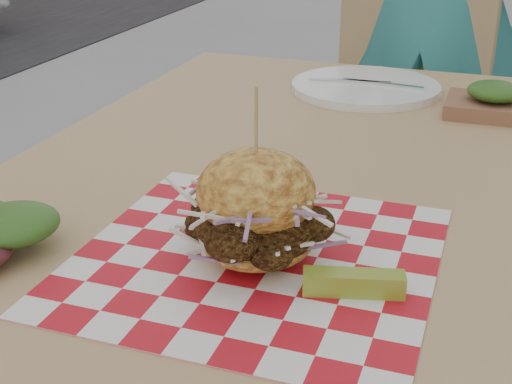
% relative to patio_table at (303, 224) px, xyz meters
% --- Properties ---
extents(patio_table, '(0.80, 1.20, 0.75)m').
position_rel_patio_table_xyz_m(patio_table, '(0.00, 0.00, 0.00)').
color(patio_table, tan).
rests_on(patio_table, ground).
extents(patio_chair, '(0.49, 0.50, 0.95)m').
position_rel_patio_table_xyz_m(patio_chair, '(0.02, 1.00, -0.12)').
color(patio_chair, tan).
rests_on(patio_chair, ground).
extents(paper_liner, '(0.36, 0.36, 0.00)m').
position_rel_patio_table_xyz_m(paper_liner, '(0.02, -0.24, 0.08)').
color(paper_liner, red).
rests_on(paper_liner, patio_table).
extents(sandwich, '(0.16, 0.16, 0.18)m').
position_rel_patio_table_xyz_m(sandwich, '(0.02, -0.24, 0.13)').
color(sandwich, '#EFB343').
rests_on(sandwich, paper_liner).
extents(pickle_spear, '(0.10, 0.05, 0.02)m').
position_rel_patio_table_xyz_m(pickle_spear, '(0.13, -0.28, 0.09)').
color(pickle_spear, '#93A42F').
rests_on(pickle_spear, paper_liner).
extents(place_setting, '(0.27, 0.27, 0.02)m').
position_rel_patio_table_xyz_m(place_setting, '(0.00, 0.41, 0.09)').
color(place_setting, white).
rests_on(place_setting, patio_table).
extents(kraft_tray, '(0.15, 0.12, 0.06)m').
position_rel_patio_table_xyz_m(kraft_tray, '(0.23, 0.34, 0.10)').
color(kraft_tray, brown).
rests_on(kraft_tray, patio_table).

